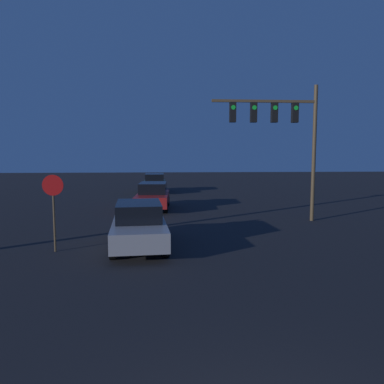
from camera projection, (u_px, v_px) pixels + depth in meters
name	position (u px, v px, depth m)	size (l,w,h in m)	color
car_near	(139.00, 224.00, 12.73)	(2.09, 4.51, 1.51)	#99999E
car_mid	(153.00, 196.00, 21.35)	(1.93, 4.45, 1.51)	#B21E1E
car_far	(155.00, 183.00, 30.70)	(1.85, 4.41, 1.51)	#1E4728
traffic_signal_mast	(283.00, 126.00, 17.23)	(4.92, 0.30, 6.31)	brown
stop_sign	(53.00, 199.00, 12.00)	(0.67, 0.07, 2.51)	brown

